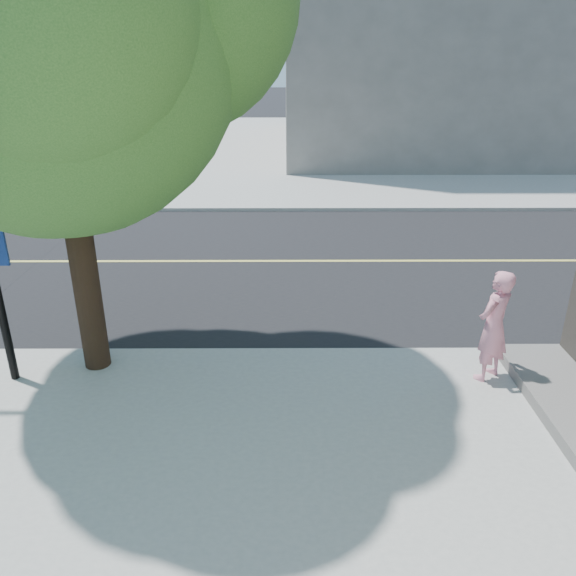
{
  "coord_description": "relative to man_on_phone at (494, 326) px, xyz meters",
  "views": [
    {
      "loc": [
        4.97,
        -8.33,
        4.75
      ],
      "look_at": [
        5.0,
        -0.2,
        1.3
      ],
      "focal_mm": 35.37,
      "sensor_mm": 36.0,
      "label": 1
    }
  ],
  "objects": [
    {
      "name": "road_ew",
      "position": [
        -8.02,
        5.4,
        -0.98
      ],
      "size": [
        140.0,
        9.0,
        0.01
      ],
      "primitive_type": "cube",
      "color": "black",
      "rests_on": "ground"
    },
    {
      "name": "sidewalk_ne",
      "position": [
        5.48,
        22.4,
        -0.93
      ],
      "size": [
        29.0,
        25.0,
        0.12
      ],
      "primitive_type": "cube",
      "color": "#A0A09B",
      "rests_on": "ground"
    },
    {
      "name": "man_on_phone",
      "position": [
        0.0,
        0.0,
        0.0
      ],
      "size": [
        0.75,
        0.72,
        1.73
      ],
      "primitive_type": "imported",
      "rotation": [
        0.0,
        0.0,
        3.83
      ],
      "color": "pink",
      "rests_on": "sidewalk_se"
    }
  ]
}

